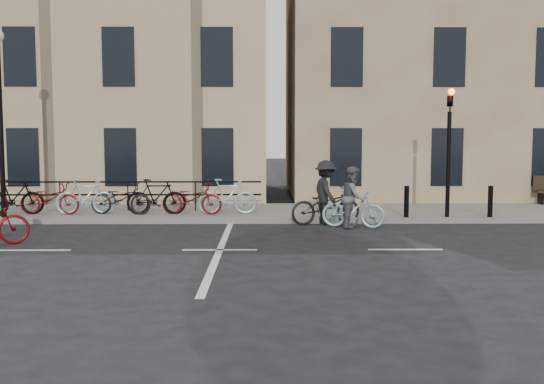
{
  "coord_description": "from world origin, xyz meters",
  "views": [
    {
      "loc": [
        0.99,
        -12.85,
        2.39
      ],
      "look_at": [
        1.14,
        1.74,
        1.1
      ],
      "focal_mm": 40.0,
      "sensor_mm": 36.0,
      "label": 1
    }
  ],
  "objects_px": {
    "lamp_post": "(0,99)",
    "cyclist_dark": "(326,199)",
    "traffic_light": "(449,136)",
    "cyclist_grey": "(353,203)"
  },
  "relations": [
    {
      "from": "lamp_post",
      "to": "cyclist_dark",
      "type": "height_order",
      "value": "lamp_post"
    },
    {
      "from": "traffic_light",
      "to": "lamp_post",
      "type": "distance_m",
      "value": 12.74
    },
    {
      "from": "traffic_light",
      "to": "lamp_post",
      "type": "xyz_separation_m",
      "value": [
        -12.7,
        0.06,
        1.04
      ]
    },
    {
      "from": "traffic_light",
      "to": "cyclist_dark",
      "type": "distance_m",
      "value": 3.97
    },
    {
      "from": "lamp_post",
      "to": "cyclist_grey",
      "type": "bearing_deg",
      "value": -6.71
    },
    {
      "from": "cyclist_grey",
      "to": "cyclist_dark",
      "type": "xyz_separation_m",
      "value": [
        -0.67,
        0.66,
        0.04
      ]
    },
    {
      "from": "traffic_light",
      "to": "lamp_post",
      "type": "relative_size",
      "value": 0.74
    },
    {
      "from": "traffic_light",
      "to": "cyclist_grey",
      "type": "distance_m",
      "value": 3.55
    },
    {
      "from": "cyclist_dark",
      "to": "cyclist_grey",
      "type": "bearing_deg",
      "value": -149.6
    },
    {
      "from": "cyclist_dark",
      "to": "lamp_post",
      "type": "bearing_deg",
      "value": 71.63
    }
  ]
}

